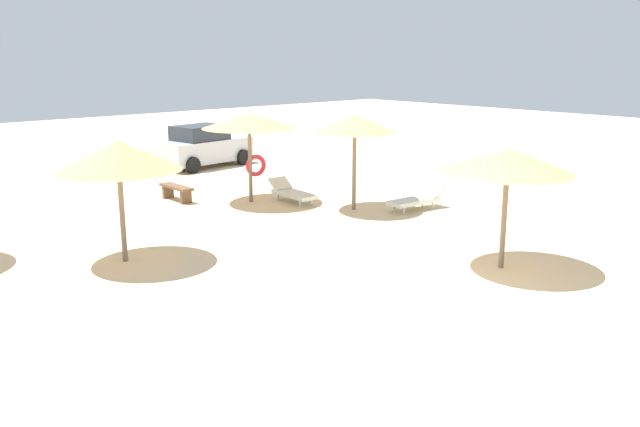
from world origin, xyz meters
name	(u,v)px	position (x,y,z in m)	size (l,w,h in m)	color
ground_plane	(425,302)	(0.00, 0.00, 0.00)	(80.00, 80.00, 0.00)	beige
parasol_0	(355,124)	(4.45, 6.43, 2.57)	(2.54, 2.54, 2.84)	#75604C
parasol_1	(249,122)	(2.79, 9.38, 2.53)	(2.95, 2.95, 2.80)	#75604C
parasol_4	(508,161)	(2.90, 0.24, 2.38)	(2.84, 2.84, 2.65)	#75604C
parasol_5	(118,156)	(-3.07, 6.23, 2.42)	(2.78, 2.78, 2.76)	#75604C
lounger_0	(417,199)	(5.86, 5.15, 0.31)	(1.96, 0.81, 0.64)	silver
lounger_1	(292,192)	(3.72, 8.47, 0.31)	(0.79, 1.95, 0.68)	silver
bench_0	(177,190)	(1.11, 11.08, 0.35)	(0.41, 1.50, 0.49)	brown
parked_car	(203,147)	(5.35, 16.16, 0.82)	(4.19, 2.42, 1.72)	silver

